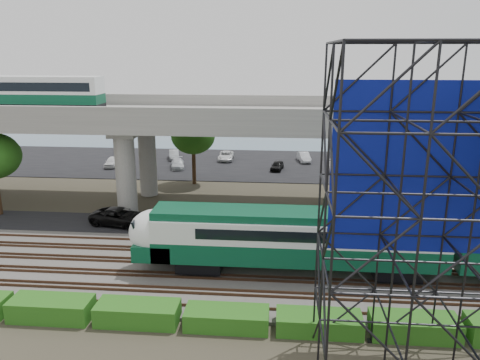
{
  "coord_description": "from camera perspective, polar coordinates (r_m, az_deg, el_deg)",
  "views": [
    {
      "loc": [
        3.7,
        -26.83,
        14.66
      ],
      "look_at": [
        0.82,
        6.0,
        5.56
      ],
      "focal_mm": 35.0,
      "sensor_mm": 36.0,
      "label": 1
    }
  ],
  "objects": [
    {
      "name": "ground",
      "position": [
        30.8,
        -2.57,
        -13.0
      ],
      "size": [
        140.0,
        140.0,
        0.0
      ],
      "primitive_type": "plane",
      "color": "#474233",
      "rests_on": "ground"
    },
    {
      "name": "commuter_train",
      "position": [
        31.33,
        10.88,
        -6.94
      ],
      "size": [
        29.3,
        3.06,
        4.3
      ],
      "color": "black",
      "rests_on": "rail_tracks"
    },
    {
      "name": "rail_tracks",
      "position": [
        32.43,
        -2.11,
        -10.89
      ],
      "size": [
        90.0,
        9.52,
        0.16
      ],
      "color": "#472D1E",
      "rests_on": "ballast_bed"
    },
    {
      "name": "ballast_bed",
      "position": [
        32.51,
        -2.1,
        -11.18
      ],
      "size": [
        90.0,
        12.0,
        0.2
      ],
      "primitive_type": "cube",
      "color": "slate",
      "rests_on": "ground"
    },
    {
      "name": "hedge_strip",
      "position": [
        26.71,
        -1.6,
        -16.42
      ],
      "size": [
        34.6,
        1.8,
        1.2
      ],
      "color": "#1D5513",
      "rests_on": "ground"
    },
    {
      "name": "parking_lot",
      "position": [
        62.67,
        1.48,
        1.94
      ],
      "size": [
        90.0,
        18.0,
        0.08
      ],
      "primitive_type": "cube",
      "color": "black",
      "rests_on": "ground"
    },
    {
      "name": "service_road",
      "position": [
        40.26,
        -0.61,
        -5.85
      ],
      "size": [
        90.0,
        5.0,
        0.08
      ],
      "primitive_type": "cube",
      "color": "black",
      "rests_on": "ground"
    },
    {
      "name": "suv",
      "position": [
        41.88,
        -14.35,
        -4.37
      ],
      "size": [
        5.64,
        3.38,
        1.47
      ],
      "primitive_type": "imported",
      "rotation": [
        0.0,
        0.0,
        1.38
      ],
      "color": "black",
      "rests_on": "service_road"
    },
    {
      "name": "harbor_water",
      "position": [
        84.2,
        2.42,
        5.41
      ],
      "size": [
        140.0,
        40.0,
        0.03
      ],
      "primitive_type": "cube",
      "color": "slate",
      "rests_on": "ground"
    },
    {
      "name": "scaffold_tower",
      "position": [
        21.19,
        22.58,
        -5.62
      ],
      "size": [
        9.36,
        6.36,
        15.0
      ],
      "color": "black",
      "rests_on": "ground"
    },
    {
      "name": "overpass",
      "position": [
        43.61,
        -1.77,
        6.93
      ],
      "size": [
        80.0,
        12.0,
        12.4
      ],
      "color": "#9E9B93",
      "rests_on": "ground"
    },
    {
      "name": "parked_cars",
      "position": [
        62.19,
        1.48,
        2.43
      ],
      "size": [
        38.51,
        9.28,
        1.24
      ],
      "color": "white",
      "rests_on": "parking_lot"
    },
    {
      "name": "trees",
      "position": [
        44.74,
        -5.89,
        3.63
      ],
      "size": [
        40.94,
        16.94,
        7.69
      ],
      "color": "#382314",
      "rests_on": "ground"
    }
  ]
}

